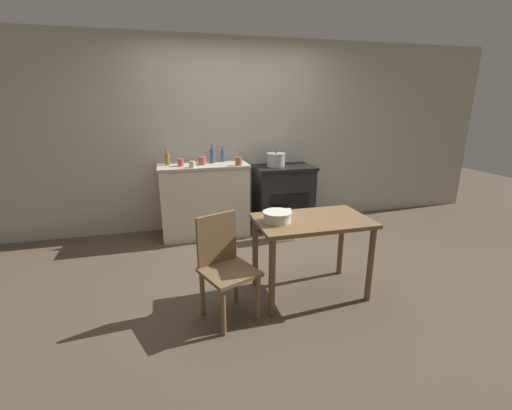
{
  "coord_description": "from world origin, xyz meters",
  "views": [
    {
      "loc": [
        -0.95,
        -3.15,
        1.72
      ],
      "look_at": [
        0.0,
        0.37,
        0.62
      ],
      "focal_mm": 24.0,
      "sensor_mm": 36.0,
      "label": 1
    }
  ],
  "objects": [
    {
      "name": "ground_plane",
      "position": [
        0.0,
        0.0,
        0.0
      ],
      "size": [
        14.0,
        14.0,
        0.0
      ],
      "primitive_type": "plane",
      "color": "brown"
    },
    {
      "name": "wall_back",
      "position": [
        0.0,
        1.58,
        1.27
      ],
      "size": [
        8.0,
        0.07,
        2.55
      ],
      "color": "#B2AD9E",
      "rests_on": "ground_plane"
    },
    {
      "name": "counter_cabinet",
      "position": [
        -0.47,
        1.26,
        0.48
      ],
      "size": [
        1.15,
        0.61,
        0.96
      ],
      "color": "beige",
      "rests_on": "ground_plane"
    },
    {
      "name": "stove",
      "position": [
        0.64,
        1.28,
        0.44
      ],
      "size": [
        0.82,
        0.58,
        0.87
      ],
      "color": "black",
      "rests_on": "ground_plane"
    },
    {
      "name": "work_table",
      "position": [
        0.28,
        -0.52,
        0.61
      ],
      "size": [
        1.01,
        0.62,
        0.73
      ],
      "color": "brown",
      "rests_on": "ground_plane"
    },
    {
      "name": "chair",
      "position": [
        -0.54,
        -0.65,
        0.46
      ],
      "size": [
        0.52,
        0.52,
        0.86
      ],
      "rotation": [
        0.0,
        0.0,
        0.37
      ],
      "color": "brown",
      "rests_on": "ground_plane"
    },
    {
      "name": "flour_sack",
      "position": [
        0.47,
        0.78,
        0.19
      ],
      "size": [
        0.27,
        0.19,
        0.39
      ],
      "primitive_type": "cube",
      "color": "beige",
      "rests_on": "ground_plane"
    },
    {
      "name": "stock_pot",
      "position": [
        0.53,
        1.29,
        0.97
      ],
      "size": [
        0.26,
        0.26,
        0.21
      ],
      "color": "#A8A8AD",
      "rests_on": "stove"
    },
    {
      "name": "mixing_bowl_large",
      "position": [
        -0.05,
        -0.51,
        0.78
      ],
      "size": [
        0.25,
        0.25,
        0.09
      ],
      "color": "silver",
      "rests_on": "work_table"
    },
    {
      "name": "bottle_far_left",
      "position": [
        -0.19,
        1.37,
        1.04
      ],
      "size": [
        0.06,
        0.06,
        0.2
      ],
      "color": "#3D5675",
      "rests_on": "counter_cabinet"
    },
    {
      "name": "bottle_left",
      "position": [
        -0.34,
        1.3,
        1.05
      ],
      "size": [
        0.07,
        0.07,
        0.24
      ],
      "color": "#3D5675",
      "rests_on": "counter_cabinet"
    },
    {
      "name": "bottle_mid_left",
      "position": [
        -0.91,
        1.29,
        1.03
      ],
      "size": [
        0.06,
        0.06,
        0.2
      ],
      "color": "olive",
      "rests_on": "counter_cabinet"
    },
    {
      "name": "cup_center_left",
      "position": [
        -0.62,
        1.03,
        1.0
      ],
      "size": [
        0.07,
        0.07,
        0.08
      ],
      "primitive_type": "cylinder",
      "color": "beige",
      "rests_on": "counter_cabinet"
    },
    {
      "name": "cup_center",
      "position": [
        -0.76,
        1.17,
        1.0
      ],
      "size": [
        0.07,
        0.07,
        0.09
      ],
      "primitive_type": "cylinder",
      "color": "#B74C42",
      "rests_on": "counter_cabinet"
    },
    {
      "name": "cup_center_right",
      "position": [
        -0.05,
        1.04,
        1.01
      ],
      "size": [
        0.08,
        0.08,
        0.1
      ],
      "primitive_type": "cylinder",
      "color": "#B74C42",
      "rests_on": "counter_cabinet"
    },
    {
      "name": "cup_mid_right",
      "position": [
        -0.48,
        1.2,
        1.01
      ],
      "size": [
        0.09,
        0.09,
        0.1
      ],
      "primitive_type": "cylinder",
      "color": "#B74C42",
      "rests_on": "counter_cabinet"
    }
  ]
}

